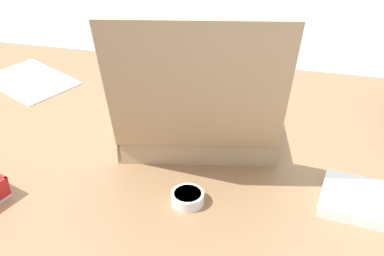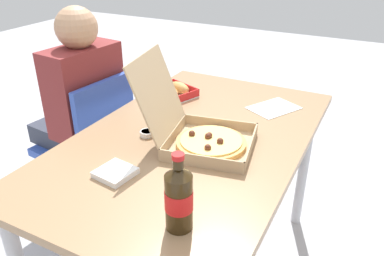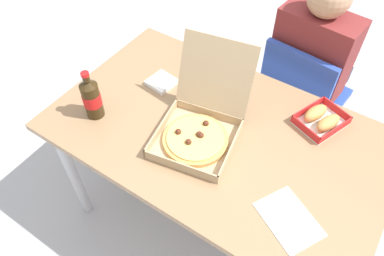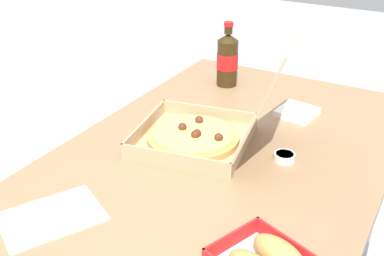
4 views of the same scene
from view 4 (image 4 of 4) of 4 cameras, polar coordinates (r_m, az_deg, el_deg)
dining_table at (r=1.29m, az=2.99°, el=-6.69°), size 1.34×0.81×0.74m
pizza_box_open at (r=1.29m, az=1.68°, el=-0.19°), size 0.36×0.45×0.32m
cola_bottle at (r=1.67m, az=4.24°, el=8.19°), size 0.07×0.07×0.22m
paper_menu at (r=1.09m, az=-16.42°, el=-10.11°), size 0.26×0.23×0.00m
napkin_pile at (r=1.51m, az=12.44°, el=1.84°), size 0.12×0.12×0.02m
dipping_sauce_cup at (r=1.26m, az=10.97°, el=-3.36°), size 0.06×0.06×0.02m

